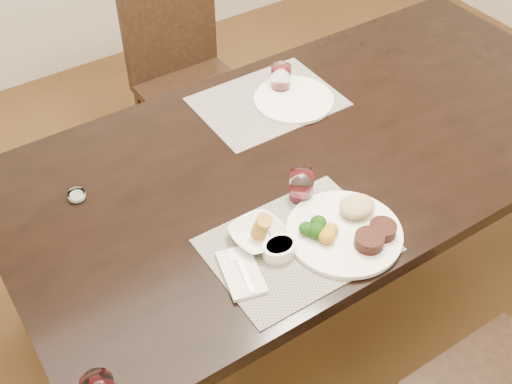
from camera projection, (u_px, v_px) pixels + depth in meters
ground_plane at (309, 290)px, 2.51m from camera, size 4.50×4.50×0.00m
dining_table at (321, 163)px, 2.05m from camera, size 2.00×1.00×0.75m
chair_far at (185, 70)px, 2.72m from camera, size 0.42×0.42×0.90m
placemat_near at (297, 245)px, 1.68m from camera, size 0.46×0.34×0.00m
placemat_far at (268, 102)px, 2.14m from camera, size 0.46×0.34×0.00m
dinner_plate at (350, 229)px, 1.70m from camera, size 0.31×0.31×0.06m
napkin_fork at (241, 272)px, 1.61m from camera, size 0.13×0.18×0.02m
steak_knife at (373, 239)px, 1.69m from camera, size 0.03×0.22×0.01m
cracker_bowl at (258, 234)px, 1.68m from camera, size 0.15×0.15×0.06m
sauce_ramekin at (279, 248)px, 1.65m from camera, size 0.09×0.14×0.07m
wine_glass_near at (301, 186)px, 1.78m from camera, size 0.07×0.07×0.09m
far_plate at (294, 99)px, 2.14m from camera, size 0.27×0.27×0.01m
wine_glass_far at (281, 80)px, 2.16m from camera, size 0.07×0.07×0.09m
salt_cellar at (77, 196)px, 1.81m from camera, size 0.05×0.05×0.02m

